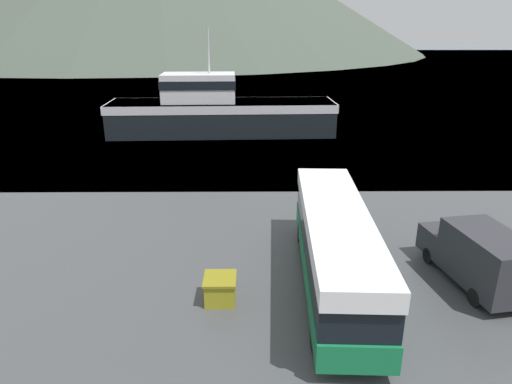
{
  "coord_description": "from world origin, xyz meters",
  "views": [
    {
      "loc": [
        -2.52,
        -6.99,
        9.89
      ],
      "look_at": [
        -2.33,
        14.61,
        2.0
      ],
      "focal_mm": 32.0,
      "sensor_mm": 36.0,
      "label": 1
    }
  ],
  "objects_px": {
    "tour_bus": "(335,244)",
    "fishing_boat": "(218,111)",
    "delivery_van": "(479,256)",
    "storage_bin": "(220,289)"
  },
  "relations": [
    {
      "from": "tour_bus",
      "to": "delivery_van",
      "type": "xyz_separation_m",
      "value": [
        5.77,
        -0.01,
        -0.51
      ]
    },
    {
      "from": "tour_bus",
      "to": "delivery_van",
      "type": "relative_size",
      "value": 2.01
    },
    {
      "from": "tour_bus",
      "to": "delivery_van",
      "type": "bearing_deg",
      "value": 2.34
    },
    {
      "from": "tour_bus",
      "to": "fishing_boat",
      "type": "xyz_separation_m",
      "value": [
        -6.48,
        27.69,
        0.43
      ]
    },
    {
      "from": "fishing_boat",
      "to": "storage_bin",
      "type": "xyz_separation_m",
      "value": [
        2.0,
        -28.8,
        -1.73
      ]
    },
    {
      "from": "fishing_boat",
      "to": "storage_bin",
      "type": "bearing_deg",
      "value": 1.76
    },
    {
      "from": "tour_bus",
      "to": "fishing_boat",
      "type": "relative_size",
      "value": 0.53
    },
    {
      "from": "fishing_boat",
      "to": "storage_bin",
      "type": "height_order",
      "value": "fishing_boat"
    },
    {
      "from": "delivery_van",
      "to": "fishing_boat",
      "type": "bearing_deg",
      "value": 104.56
    },
    {
      "from": "fishing_boat",
      "to": "storage_bin",
      "type": "relative_size",
      "value": 16.83
    }
  ]
}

